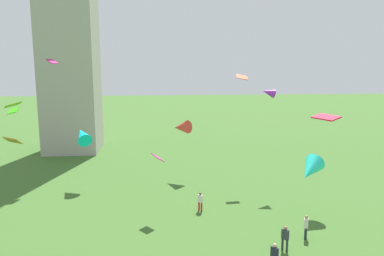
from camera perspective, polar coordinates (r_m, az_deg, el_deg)
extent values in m
cylinder|color=#2D3338|center=(25.98, 13.28, -16.38)|extent=(0.15, 0.15, 0.80)
cylinder|color=#2D3338|center=(25.76, 13.91, -16.65)|extent=(0.15, 0.15, 0.80)
cube|color=#2D3338|center=(25.56, 13.67, -15.08)|extent=(0.44, 0.50, 0.63)
sphere|color=#A37556|center=(25.38, 13.71, -14.19)|extent=(0.23, 0.23, 0.23)
cylinder|color=#1E2333|center=(27.64, 16.48, -14.86)|extent=(0.15, 0.15, 0.79)
cylinder|color=#1E2333|center=(27.96, 16.54, -14.56)|extent=(0.15, 0.15, 0.79)
cube|color=silver|center=(27.51, 16.59, -13.37)|extent=(0.41, 0.49, 0.63)
sphere|color=#A37556|center=(27.35, 16.63, -12.54)|extent=(0.23, 0.23, 0.23)
cube|color=#1E2333|center=(23.34, 12.15, -17.61)|extent=(0.39, 0.49, 0.63)
sphere|color=#D8AD84|center=(23.14, 12.20, -16.66)|extent=(0.23, 0.23, 0.23)
cylinder|color=red|center=(31.22, 1.05, -11.49)|extent=(0.14, 0.14, 0.75)
cylinder|color=red|center=(30.96, 1.42, -11.68)|extent=(0.14, 0.14, 0.75)
cube|color=silver|center=(30.84, 1.24, -10.43)|extent=(0.40, 0.47, 0.59)
sphere|color=brown|center=(30.70, 1.24, -9.72)|extent=(0.22, 0.22, 0.22)
cone|color=red|center=(38.95, -1.62, 0.10)|extent=(2.38, 2.38, 1.61)
cone|color=#08C7CD|center=(37.82, -15.96, -1.03)|extent=(2.24, 2.67, 2.02)
cone|color=purple|center=(35.89, 11.27, 5.21)|extent=(1.36, 0.91, 1.06)
cube|color=gold|center=(37.65, -25.11, -1.67)|extent=(1.65, 1.39, 0.78)
cube|color=#72CD18|center=(34.61, -25.05, 3.13)|extent=(1.52, 1.48, 0.60)
cube|color=#34BC0D|center=(27.28, -25.00, 2.38)|extent=(0.68, 0.85, 0.43)
cube|color=#E65834|center=(37.41, 7.41, 7.52)|extent=(1.19, 0.76, 0.60)
cube|color=#E92E9A|center=(29.30, -5.11, -4.39)|extent=(1.06, 1.28, 0.65)
cube|color=red|center=(23.21, 19.29, 1.52)|extent=(1.54, 1.68, 0.26)
cube|color=#B9136F|center=(40.54, -20.03, 9.26)|extent=(1.03, 1.32, 0.48)
cone|color=#24DDCD|center=(30.57, 17.10, -5.97)|extent=(2.86, 2.90, 2.20)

